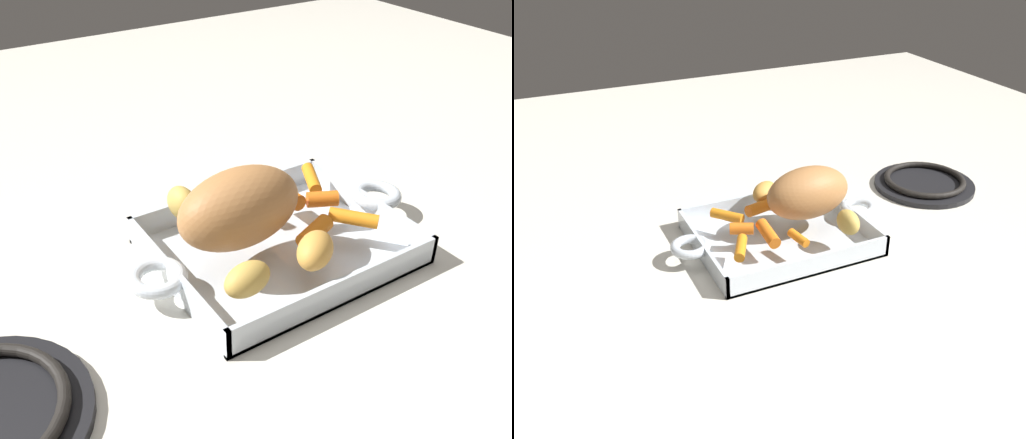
{
  "view_description": "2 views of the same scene",
  "coord_description": "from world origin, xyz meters",
  "views": [
    {
      "loc": [
        -0.35,
        -0.48,
        0.44
      ],
      "look_at": [
        -0.03,
        0.01,
        0.05
      ],
      "focal_mm": 40.65,
      "sensor_mm": 36.0,
      "label": 1
    },
    {
      "loc": [
        0.39,
        0.8,
        0.54
      ],
      "look_at": [
        0.03,
        0.02,
        0.06
      ],
      "focal_mm": 40.66,
      "sensor_mm": 36.0,
      "label": 2
    }
  ],
  "objects": [
    {
      "name": "baby_carrot_long",
      "position": [
        0.08,
        -0.05,
        0.05
      ],
      "size": [
        0.05,
        0.06,
        0.02
      ],
      "primitive_type": "cylinder",
      "rotation": [
        1.58,
        0.0,
        0.69
      ],
      "color": "orange",
      "rests_on": "roasting_dish"
    },
    {
      "name": "baby_carrot_northwest",
      "position": [
        0.0,
        0.07,
        0.05
      ],
      "size": [
        0.02,
        0.04,
        0.02
      ],
      "primitive_type": "cylinder",
      "rotation": [
        1.51,
        0.0,
        0.21
      ],
      "color": "orange",
      "rests_on": "roasting_dish"
    },
    {
      "name": "potato_halved",
      "position": [
        -0.1,
        -0.08,
        0.06
      ],
      "size": [
        0.06,
        0.05,
        0.04
      ],
      "primitive_type": "ellipsoid",
      "rotation": [
        0.0,
        0.0,
        3.32
      ],
      "color": "gold",
      "rests_on": "roasting_dish"
    },
    {
      "name": "pork_roast",
      "position": [
        -0.06,
        -0.0,
        0.09
      ],
      "size": [
        0.16,
        0.1,
        0.09
      ],
      "primitive_type": "ellipsoid",
      "rotation": [
        0.0,
        0.0,
        0.06
      ],
      "color": "#AF7340",
      "rests_on": "roasting_dish"
    },
    {
      "name": "baby_carrot_center_left",
      "position": [
        0.04,
        0.04,
        0.05
      ],
      "size": [
        0.02,
        0.06,
        0.03
      ],
      "primitive_type": "cylinder",
      "rotation": [
        1.47,
        0.0,
        6.25
      ],
      "color": "orange",
      "rests_on": "roasting_dish"
    },
    {
      "name": "potato_golden_large",
      "position": [
        -0.09,
        0.08,
        0.06
      ],
      "size": [
        0.04,
        0.05,
        0.04
      ],
      "primitive_type": "ellipsoid",
      "rotation": [
        0.0,
        0.0,
        4.77
      ],
      "color": "gold",
      "rests_on": "roasting_dish"
    },
    {
      "name": "baby_carrot_short",
      "position": [
        0.1,
        0.06,
        0.05
      ],
      "size": [
        0.04,
        0.06,
        0.02
      ],
      "primitive_type": "cylinder",
      "rotation": [
        1.58,
        0.0,
        5.81
      ],
      "color": "orange",
      "rests_on": "roasting_dish"
    },
    {
      "name": "baby_carrot_center_right",
      "position": [
        0.08,
        0.01,
        0.05
      ],
      "size": [
        0.05,
        0.04,
        0.02
      ],
      "primitive_type": "cylinder",
      "rotation": [
        1.56,
        0.0,
        4.27
      ],
      "color": "orange",
      "rests_on": "roasting_dish"
    },
    {
      "name": "baby_carrot_northeast",
      "position": [
        0.02,
        -0.05,
        0.05
      ],
      "size": [
        0.06,
        0.04,
        0.03
      ],
      "primitive_type": "cylinder",
      "rotation": [
        1.49,
        0.0,
        1.9
      ],
      "color": "orange",
      "rests_on": "roasting_dish"
    },
    {
      "name": "ground_plane",
      "position": [
        0.0,
        0.0,
        0.0
      ],
      "size": [
        2.17,
        2.17,
        0.0
      ],
      "primitive_type": "plane",
      "color": "silver"
    },
    {
      "name": "potato_whole",
      "position": [
        -0.01,
        -0.08,
        0.06
      ],
      "size": [
        0.07,
        0.07,
        0.04
      ],
      "primitive_type": "ellipsoid",
      "rotation": [
        0.0,
        0.0,
        3.77
      ],
      "color": "gold",
      "rests_on": "roasting_dish"
    },
    {
      "name": "roasting_dish",
      "position": [
        0.0,
        0.0,
        0.01
      ],
      "size": [
        0.4,
        0.25,
        0.04
      ],
      "color": "silver",
      "rests_on": "ground_plane"
    }
  ]
}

